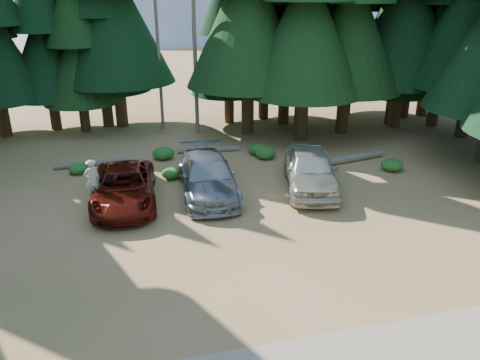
# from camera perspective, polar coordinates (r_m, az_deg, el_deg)

# --- Properties ---
(ground) EXTENTS (160.00, 160.00, 0.00)m
(ground) POSITION_cam_1_polar(r_m,az_deg,el_deg) (16.15, 0.39, -8.22)
(ground) COLOR olive
(ground) RESTS_ON ground
(forest_belt_north) EXTENTS (36.00, 7.00, 22.00)m
(forest_belt_north) POSITION_cam_1_polar(r_m,az_deg,el_deg) (29.87, -6.86, 5.91)
(forest_belt_north) COLOR black
(forest_belt_north) RESTS_ON ground
(snag_front) EXTENTS (0.24, 0.24, 12.00)m
(snag_front) POSITION_cam_1_polar(r_m,az_deg,el_deg) (28.45, -5.60, 17.47)
(snag_front) COLOR #6B6556
(snag_front) RESTS_ON ground
(snag_back) EXTENTS (0.20, 0.20, 10.00)m
(snag_back) POSITION_cam_1_polar(r_m,az_deg,el_deg) (29.79, -9.94, 15.52)
(snag_back) COLOR #6B6556
(snag_back) RESTS_ON ground
(red_pickup) EXTENTS (2.76, 5.49, 1.49)m
(red_pickup) POSITION_cam_1_polar(r_m,az_deg,el_deg) (19.62, -13.94, -0.85)
(red_pickup) COLOR #5D1108
(red_pickup) RESTS_ON ground
(silver_minivan_center) EXTENTS (2.59, 5.71, 1.62)m
(silver_minivan_center) POSITION_cam_1_polar(r_m,az_deg,el_deg) (20.04, -3.94, 0.46)
(silver_minivan_center) COLOR #95969C
(silver_minivan_center) RESTS_ON ground
(silver_minivan_right) EXTENTS (3.48, 5.70, 1.81)m
(silver_minivan_right) POSITION_cam_1_polar(r_m,az_deg,el_deg) (20.72, 8.60, 1.27)
(silver_minivan_right) COLOR beige
(silver_minivan_right) RESTS_ON ground
(frisbee_player) EXTENTS (0.70, 0.57, 1.67)m
(frisbee_player) POSITION_cam_1_polar(r_m,az_deg,el_deg) (18.96, -17.57, 0.00)
(frisbee_player) COLOR beige
(frisbee_player) RESTS_ON ground
(log_left) EXTENTS (3.92, 0.57, 0.28)m
(log_left) POSITION_cam_1_polar(r_m,az_deg,el_deg) (24.67, -17.29, 1.98)
(log_left) COLOR #6B6556
(log_left) RESTS_ON ground
(log_mid) EXTENTS (3.35, 0.58, 0.27)m
(log_mid) POSITION_cam_1_polar(r_m,az_deg,el_deg) (25.67, -3.91, 3.69)
(log_mid) COLOR #6B6556
(log_mid) RESTS_ON ground
(log_right) EXTENTS (5.61, 1.48, 0.36)m
(log_right) POSITION_cam_1_polar(r_m,az_deg,el_deg) (24.29, 11.84, 2.32)
(log_right) COLOR #6B6556
(log_right) RESTS_ON ground
(shrub_far_left) EXTENTS (0.87, 0.87, 0.48)m
(shrub_far_left) POSITION_cam_1_polar(r_m,az_deg,el_deg) (23.81, -19.16, 1.30)
(shrub_far_left) COLOR #1F611D
(shrub_far_left) RESTS_ON ground
(shrub_left) EXTENTS (1.08, 1.08, 0.59)m
(shrub_left) POSITION_cam_1_polar(r_m,az_deg,el_deg) (21.65, -11.56, 0.24)
(shrub_left) COLOR #1F611D
(shrub_left) RESTS_ON ground
(shrub_center_left) EXTENTS (0.92, 0.92, 0.51)m
(shrub_center_left) POSITION_cam_1_polar(r_m,az_deg,el_deg) (22.11, -8.36, 0.80)
(shrub_center_left) COLOR #1F611D
(shrub_center_left) RESTS_ON ground
(shrub_center_right) EXTENTS (1.14, 1.14, 0.63)m
(shrub_center_right) POSITION_cam_1_polar(r_m,az_deg,el_deg) (24.85, -9.33, 3.26)
(shrub_center_right) COLOR #1F611D
(shrub_center_right) RESTS_ON ground
(shrub_right) EXTENTS (1.05, 1.05, 0.58)m
(shrub_right) POSITION_cam_1_polar(r_m,az_deg,el_deg) (24.60, 3.10, 3.27)
(shrub_right) COLOR #1F611D
(shrub_right) RESTS_ON ground
(shrub_far_right) EXTENTS (1.08, 1.08, 0.59)m
(shrub_far_right) POSITION_cam_1_polar(r_m,az_deg,el_deg) (25.21, 2.28, 3.77)
(shrub_far_right) COLOR #1F611D
(shrub_far_right) RESTS_ON ground
(shrub_edge_east) EXTENTS (1.06, 1.06, 0.58)m
(shrub_edge_east) POSITION_cam_1_polar(r_m,az_deg,el_deg) (24.05, 18.03, 1.77)
(shrub_edge_east) COLOR #1F611D
(shrub_edge_east) RESTS_ON ground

